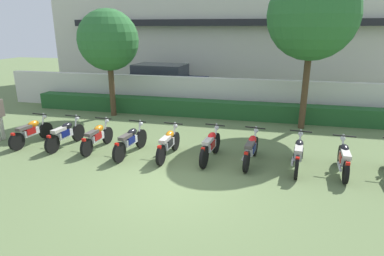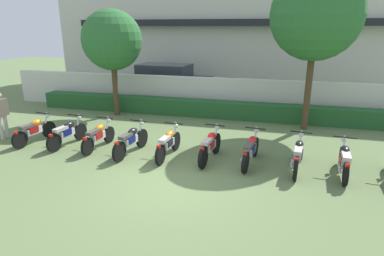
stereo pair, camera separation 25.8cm
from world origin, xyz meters
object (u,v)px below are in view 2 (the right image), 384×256
object	(u,v)px
tree_near_inspector	(112,40)
motorcycle_in_row_0	(34,130)
motorcycle_in_row_8	(344,160)
motorcycle_in_row_5	(210,146)
motorcycle_in_row_7	(298,155)
motorcycle_in_row_2	(98,136)
motorcycle_in_row_1	(67,133)
tree_far_side	(316,15)
parked_car	(167,82)
motorcycle_in_row_6	(251,149)
motorcycle_in_row_4	(168,143)
inspector_person	(1,112)
motorcycle_in_row_3	(131,140)

from	to	relation	value
tree_near_inspector	motorcycle_in_row_0	xyz separation A→B (m)	(-0.96, -4.07, -2.80)
motorcycle_in_row_0	motorcycle_in_row_8	world-z (taller)	motorcycle_in_row_8
motorcycle_in_row_0	motorcycle_in_row_5	xyz separation A→B (m)	(6.07, 0.03, 0.02)
motorcycle_in_row_5	motorcycle_in_row_7	xyz separation A→B (m)	(2.46, -0.08, -0.00)
motorcycle_in_row_0	motorcycle_in_row_2	world-z (taller)	motorcycle_in_row_0
motorcycle_in_row_1	motorcycle_in_row_2	xyz separation A→B (m)	(1.14, 0.01, -0.01)
tree_near_inspector	motorcycle_in_row_7	world-z (taller)	tree_near_inspector
tree_far_side	parked_car	bearing A→B (deg)	151.26
motorcycle_in_row_0	motorcycle_in_row_1	world-z (taller)	motorcycle_in_row_1
motorcycle_in_row_5	motorcycle_in_row_8	world-z (taller)	motorcycle_in_row_5
motorcycle_in_row_6	tree_far_side	bearing A→B (deg)	-16.15
motorcycle_in_row_0	motorcycle_in_row_4	xyz separation A→B (m)	(4.80, -0.05, 0.00)
motorcycle_in_row_1	motorcycle_in_row_8	world-z (taller)	motorcycle_in_row_1
motorcycle_in_row_1	motorcycle_in_row_7	bearing A→B (deg)	-84.52
tree_near_inspector	motorcycle_in_row_5	bearing A→B (deg)	-38.35
tree_near_inspector	motorcycle_in_row_6	bearing A→B (deg)	-32.56
tree_far_side	motorcycle_in_row_2	size ratio (longest dim) A/B	3.23
parked_car	motorcycle_in_row_6	size ratio (longest dim) A/B	2.47
tree_far_side	motorcycle_in_row_7	distance (m)	5.50
motorcycle_in_row_0	motorcycle_in_row_7	distance (m)	8.53
motorcycle_in_row_6	motorcycle_in_row_8	xyz separation A→B (m)	(2.44, -0.14, -0.00)
motorcycle_in_row_7	tree_near_inspector	bearing A→B (deg)	67.93
motorcycle_in_row_1	motorcycle_in_row_5	distance (m)	4.81
tree_far_side	inspector_person	xyz separation A→B (m)	(-10.30, -3.90, -3.19)
motorcycle_in_row_4	motorcycle_in_row_8	xyz separation A→B (m)	(4.89, -0.04, -0.00)
motorcycle_in_row_1	motorcycle_in_row_6	bearing A→B (deg)	-83.67
tree_near_inspector	inspector_person	bearing A→B (deg)	-120.03
parked_car	tree_far_side	distance (m)	8.48
motorcycle_in_row_5	motorcycle_in_row_6	size ratio (longest dim) A/B	0.99
parked_car	motorcycle_in_row_3	size ratio (longest dim) A/B	2.43
motorcycle_in_row_5	motorcycle_in_row_8	xyz separation A→B (m)	(3.62, -0.11, -0.02)
motorcycle_in_row_1	motorcycle_in_row_8	distance (m)	8.43
motorcycle_in_row_3	motorcycle_in_row_5	bearing A→B (deg)	-79.55
parked_car	motorcycle_in_row_4	world-z (taller)	parked_car
parked_car	motorcycle_in_row_1	size ratio (longest dim) A/B	2.53
tree_near_inspector	motorcycle_in_row_3	size ratio (longest dim) A/B	2.38
motorcycle_in_row_1	motorcycle_in_row_8	size ratio (longest dim) A/B	1.03
motorcycle_in_row_3	motorcycle_in_row_5	xyz separation A→B (m)	(2.46, 0.15, 0.01)
motorcycle_in_row_4	parked_car	bearing A→B (deg)	22.49
motorcycle_in_row_2	motorcycle_in_row_4	xyz separation A→B (m)	(2.40, -0.09, 0.01)
tree_near_inspector	motorcycle_in_row_2	size ratio (longest dim) A/B	2.53
inspector_person	motorcycle_in_row_5	bearing A→B (deg)	-0.47
motorcycle_in_row_5	motorcycle_in_row_8	bearing A→B (deg)	-85.12
motorcycle_in_row_5	motorcycle_in_row_7	world-z (taller)	motorcycle_in_row_5
motorcycle_in_row_7	inspector_person	world-z (taller)	inspector_person
motorcycle_in_row_6	motorcycle_in_row_3	bearing A→B (deg)	100.04
tree_near_inspector	motorcycle_in_row_6	xyz separation A→B (m)	(6.29, -4.02, -2.80)
motorcycle_in_row_3	motorcycle_in_row_2	bearing A→B (deg)	89.73
tree_near_inspector	motorcycle_in_row_7	size ratio (longest dim) A/B	2.35
motorcycle_in_row_4	motorcycle_in_row_5	distance (m)	1.27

